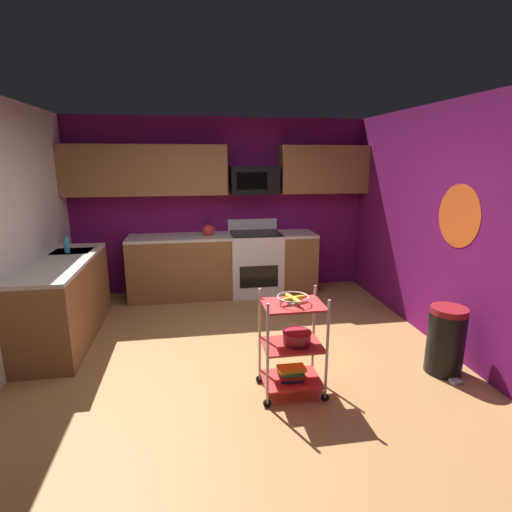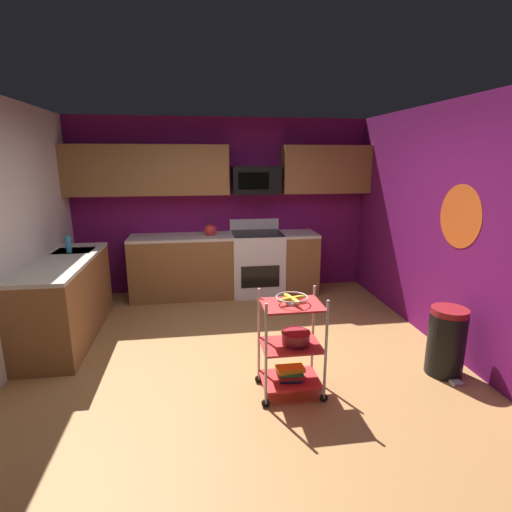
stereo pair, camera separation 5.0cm
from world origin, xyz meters
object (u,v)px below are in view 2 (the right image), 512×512
Objects in this scene: oven_range at (257,262)px; dish_soap_bottle at (68,244)px; trash_can at (446,341)px; microwave at (256,180)px; fruit_bowl at (292,299)px; mixing_bowl_large at (296,338)px; book_stack at (290,373)px; kettle at (210,230)px; rolling_cart at (291,345)px.

dish_soap_bottle is at bearing -160.55° from oven_range.
oven_range reaches higher than trash_can.
microwave is 2.57× the size of fruit_bowl.
mixing_bowl_large is 1.26× the size of dish_soap_bottle.
book_stack is at bearing 0.00° from fruit_bowl.
fruit_bowl is at bearing -92.30° from microwave.
trash_can is at bearing 3.52° from fruit_bowl.
mixing_bowl_large is 2.80m from kettle.
fruit_bowl reaches higher than book_stack.
rolling_cart is 2.99m from dish_soap_bottle.
fruit_bowl is 1.63m from trash_can.
rolling_cart is 3.47× the size of kettle.
fruit_bowl is 2.94m from dish_soap_bottle.
oven_range is at bearing 87.60° from book_stack.
book_stack is (0.00, 0.00, -0.69)m from fruit_bowl.
microwave is 3.06m from rolling_cart.
oven_range is 2.60m from dish_soap_bottle.
oven_range is 2.69m from rolling_cart.
kettle is at bearing 129.17° from trash_can.
book_stack is at bearing -176.48° from trash_can.
fruit_bowl is at bearing 146.31° from rolling_cart.
trash_can is at bearing -61.30° from oven_range.
oven_range is 4.04× the size of fruit_bowl.
microwave is 2.78× the size of mixing_bowl_large.
trash_can is (2.11, -2.59, -0.67)m from kettle.
microwave reaches higher than rolling_cart.
dish_soap_bottle is (-2.33, 1.84, 0.50)m from mixing_bowl_large.
fruit_bowl is 1.09× the size of book_stack.
microwave is 3.04m from mixing_bowl_large.
oven_range is 2.97m from trash_can.
rolling_cart is 1.39× the size of trash_can.
dish_soap_bottle is at bearing 141.66° from mixing_bowl_large.
microwave is at bearing 117.76° from trash_can.
microwave reaches higher than fruit_bowl.
trash_can is at bearing -24.58° from dish_soap_bottle.
kettle reaches higher than oven_range.
dish_soap_bottle reaches higher than oven_range.
oven_range is 2.72m from fruit_bowl.
dish_soap_bottle is at bearing -158.36° from microwave.
kettle is at bearing -179.68° from oven_range.
trash_can is at bearing -50.83° from kettle.
dish_soap_bottle is (-2.40, -0.85, 0.54)m from oven_range.
microwave is 0.99m from kettle.
book_stack is 2.87m from kettle.
fruit_bowl is at bearing -92.40° from oven_range.
kettle is at bearing 102.14° from rolling_cart.
microwave is 3.50× the size of dish_soap_bottle.
microwave is at bearing 21.64° from dish_soap_bottle.
oven_range is at bearing 87.60° from fruit_bowl.
microwave reaches higher than dish_soap_bottle.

